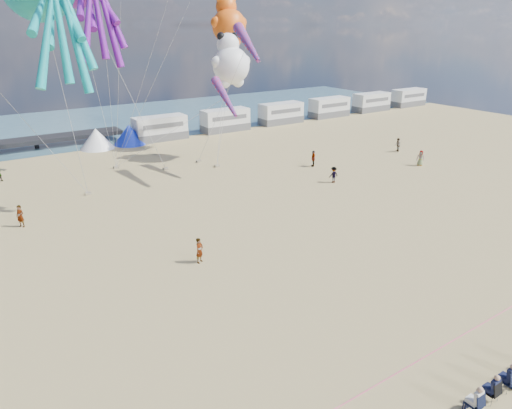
% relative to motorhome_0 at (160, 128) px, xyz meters
% --- Properties ---
extents(ground, '(120.00, 120.00, 0.00)m').
position_rel_motorhome_0_xyz_m(ground, '(-6.00, -40.00, -1.50)').
color(ground, tan).
rests_on(ground, ground).
extents(water, '(120.00, 120.00, 0.00)m').
position_rel_motorhome_0_xyz_m(water, '(-6.00, 15.00, -1.48)').
color(water, '#3C6373').
rests_on(water, ground).
extents(motorhome_0, '(6.60, 2.50, 3.00)m').
position_rel_motorhome_0_xyz_m(motorhome_0, '(0.00, 0.00, 0.00)').
color(motorhome_0, silver).
rests_on(motorhome_0, ground).
extents(motorhome_1, '(6.60, 2.50, 3.00)m').
position_rel_motorhome_0_xyz_m(motorhome_1, '(9.50, 0.00, 0.00)').
color(motorhome_1, silver).
rests_on(motorhome_1, ground).
extents(motorhome_2, '(6.60, 2.50, 3.00)m').
position_rel_motorhome_0_xyz_m(motorhome_2, '(19.00, 0.00, 0.00)').
color(motorhome_2, silver).
rests_on(motorhome_2, ground).
extents(motorhome_3, '(6.60, 2.50, 3.00)m').
position_rel_motorhome_0_xyz_m(motorhome_3, '(28.50, 0.00, 0.00)').
color(motorhome_3, silver).
rests_on(motorhome_3, ground).
extents(motorhome_4, '(6.60, 2.50, 3.00)m').
position_rel_motorhome_0_xyz_m(motorhome_4, '(38.00, 0.00, 0.00)').
color(motorhome_4, silver).
rests_on(motorhome_4, ground).
extents(motorhome_5, '(6.60, 2.50, 3.00)m').
position_rel_motorhome_0_xyz_m(motorhome_5, '(47.50, 0.00, 0.00)').
color(motorhome_5, silver).
rests_on(motorhome_5, ground).
extents(tent_white, '(4.00, 4.00, 2.40)m').
position_rel_motorhome_0_xyz_m(tent_white, '(-8.00, 0.00, -0.30)').
color(tent_white, white).
rests_on(tent_white, ground).
extents(tent_blue, '(4.00, 4.00, 2.40)m').
position_rel_motorhome_0_xyz_m(tent_blue, '(-4.00, 0.00, -0.30)').
color(tent_blue, '#1933CC').
rests_on(tent_blue, ground).
extents(spectator_row, '(6.10, 0.90, 1.30)m').
position_rel_motorhome_0_xyz_m(spectator_row, '(-5.12, -47.97, -0.85)').
color(spectator_row, black).
rests_on(spectator_row, ground).
extents(rope_line, '(34.00, 0.03, 0.03)m').
position_rel_motorhome_0_xyz_m(rope_line, '(-6.00, -45.00, -1.48)').
color(rope_line, '#F2338C').
rests_on(rope_line, ground).
extents(standing_person, '(0.71, 0.63, 1.63)m').
position_rel_motorhome_0_xyz_m(standing_person, '(-10.55, -31.74, -0.68)').
color(standing_person, tan).
rests_on(standing_person, ground).
extents(beachgoer_0, '(0.62, 0.70, 1.60)m').
position_rel_motorhome_0_xyz_m(beachgoer_0, '(18.12, -25.65, -0.70)').
color(beachgoer_0, '#7F6659').
rests_on(beachgoer_0, ground).
extents(beachgoer_1, '(0.85, 0.91, 1.57)m').
position_rel_motorhome_0_xyz_m(beachgoer_1, '(20.54, -20.58, -0.71)').
color(beachgoer_1, '#7F6659').
rests_on(beachgoer_1, ground).
extents(beachgoer_2, '(0.77, 0.62, 1.51)m').
position_rel_motorhome_0_xyz_m(beachgoer_2, '(6.79, -24.81, -0.75)').
color(beachgoer_2, '#7F6659').
rests_on(beachgoer_2, ground).
extents(beachgoer_3, '(1.09, 1.25, 1.68)m').
position_rel_motorhome_0_xyz_m(beachgoer_3, '(8.59, -19.75, -0.66)').
color(beachgoer_3, '#7F6659').
rests_on(beachgoer_3, ground).
extents(beachgoer_5, '(1.39, 1.47, 1.66)m').
position_rel_motorhome_0_xyz_m(beachgoer_5, '(-18.91, -19.84, -0.67)').
color(beachgoer_5, '#7F6659').
rests_on(beachgoer_5, ground).
extents(sandbag_a, '(0.50, 0.35, 0.22)m').
position_rel_motorhome_0_xyz_m(sandbag_a, '(-13.15, -15.62, -1.39)').
color(sandbag_a, gray).
rests_on(sandbag_a, ground).
extents(sandbag_b, '(0.50, 0.35, 0.22)m').
position_rel_motorhome_0_xyz_m(sandbag_b, '(-4.65, -12.47, -1.39)').
color(sandbag_b, gray).
rests_on(sandbag_b, ground).
extents(sandbag_c, '(0.50, 0.35, 0.22)m').
position_rel_motorhome_0_xyz_m(sandbag_c, '(0.17, -14.46, -1.39)').
color(sandbag_c, gray).
rests_on(sandbag_c, ground).
extents(sandbag_d, '(0.50, 0.35, 0.22)m').
position_rel_motorhome_0_xyz_m(sandbag_d, '(-0.62, -11.87, -1.39)').
color(sandbag_d, gray).
rests_on(sandbag_d, ground).
extents(sandbag_e, '(0.50, 0.35, 0.22)m').
position_rel_motorhome_0_xyz_m(sandbag_e, '(-8.67, -9.20, -1.39)').
color(sandbag_e, gray).
rests_on(sandbag_e, ground).
extents(kite_panda, '(4.97, 4.73, 6.43)m').
position_rel_motorhome_0_xyz_m(kite_panda, '(3.18, -12.61, 8.30)').
color(kite_panda, white).
extents(kite_teddy_orange, '(5.09, 4.88, 6.26)m').
position_rel_motorhome_0_xyz_m(kite_teddy_orange, '(5.25, -8.81, 12.04)').
color(kite_teddy_orange, '#FF6112').
extents(windsock_mid, '(2.40, 6.00, 5.93)m').
position_rel_motorhome_0_xyz_m(windsock_mid, '(0.82, -19.53, 10.70)').
color(windsock_mid, red).
extents(windsock_right, '(1.67, 5.76, 5.69)m').
position_rel_motorhome_0_xyz_m(windsock_right, '(0.24, -16.40, 5.80)').
color(windsock_right, red).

